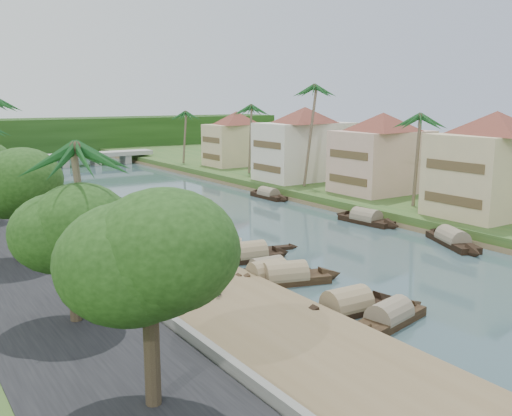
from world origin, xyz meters
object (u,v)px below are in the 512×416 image
building_near (493,162)px  person_near (219,283)px  sampan_0 (389,318)px  sampan_1 (347,307)px  bridge (80,157)px

building_near → person_near: bearing=-171.8°
sampan_0 → sampan_1: sampan_1 is taller
building_near → person_near: (-34.18, -4.95, -4.80)m
bridge → sampan_0: bearing=-95.6°
sampan_1 → person_near: (-5.87, 4.97, 1.16)m
building_near → sampan_1: (-28.30, -9.92, -5.97)m
bridge → building_near: 76.54m
sampan_0 → sampan_1: bearing=95.3°
sampan_0 → person_near: bearing=119.0°
bridge → building_near: bearing=-75.6°
building_near → sampan_0: (-27.47, -12.52, -5.97)m
person_near → sampan_0: bearing=-83.4°
bridge → person_near: bearing=-100.9°
bridge → sampan_1: bridge is taller
sampan_0 → sampan_1: (-0.83, 2.60, 0.01)m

